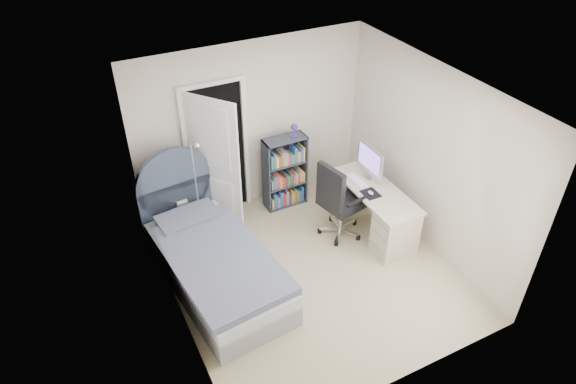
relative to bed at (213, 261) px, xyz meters
name	(u,v)px	position (x,y,z in m)	size (l,w,h in m)	color
room_shell	(314,194)	(1.16, -0.44, 0.93)	(3.50, 3.70, 2.60)	tan
door	(215,159)	(0.50, 1.12, 0.72)	(0.92, 0.68, 2.06)	black
bed	(213,261)	(0.00, 0.00, 0.00)	(1.30, 2.39, 1.41)	gray
nightstand	(185,209)	(-0.01, 1.07, 0.08)	(0.41, 0.41, 0.60)	tan
floor_lamp	(200,200)	(0.16, 0.87, 0.30)	(0.22, 0.22, 1.52)	silver
bookcase	(285,175)	(1.53, 1.04, 0.20)	(0.63, 0.27, 1.34)	#323844
desk	(373,208)	(2.33, -0.08, 0.07)	(0.58, 1.45, 1.19)	beige
office_chair	(337,198)	(1.81, 0.05, 0.33)	(0.64, 0.66, 1.18)	silver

